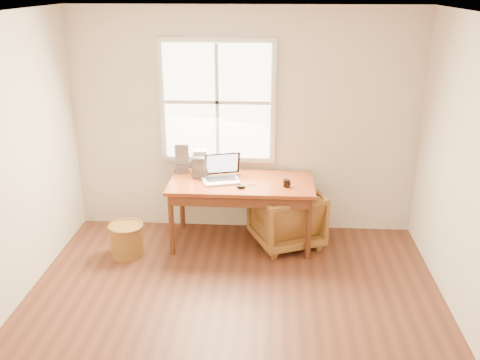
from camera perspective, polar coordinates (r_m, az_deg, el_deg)
The scene contains 11 objects.
room_shell at distance 4.19m, azimuth -1.52°, elevation -0.80°, with size 4.04×4.54×2.64m.
desk at distance 5.92m, azimuth 0.16°, elevation -0.33°, with size 1.60×0.80×0.04m, color brown.
armchair at distance 6.07m, azimuth 4.97°, elevation -3.97°, with size 0.70×0.72×0.66m, color brown.
wicker_stool at distance 5.99m, azimuth -11.99°, elevation -6.34°, with size 0.35×0.35×0.35m, color brown.
laptop at distance 5.86m, azimuth -2.07°, elevation 1.19°, with size 0.40×0.42×0.30m, color silver, non-canonical shape.
mouse at distance 5.72m, azimuth 0.11°, elevation -0.70°, with size 0.10×0.06×0.03m, color black.
coffee_mug at distance 5.77m, azimuth 4.96°, elevation -0.34°, with size 0.07×0.07×0.08m, color black.
cd_stack_a at distance 6.10m, azimuth -4.27°, elevation 1.90°, with size 0.15×0.13×0.29m, color #B6BDC2.
cd_stack_b at distance 6.03m, azimuth -4.21°, elevation 1.43°, with size 0.16×0.14×0.24m, color #28282D.
cd_stack_c at distance 6.20m, azimuth -6.20°, elevation 2.41°, with size 0.15×0.14×0.35m, color #9E9FAB.
cd_stack_d at distance 6.22m, azimuth -2.42°, elevation 1.73°, with size 0.14×0.12×0.17m, color silver.
Camera 1 is at (0.34, -3.72, 2.85)m, focal length 40.00 mm.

